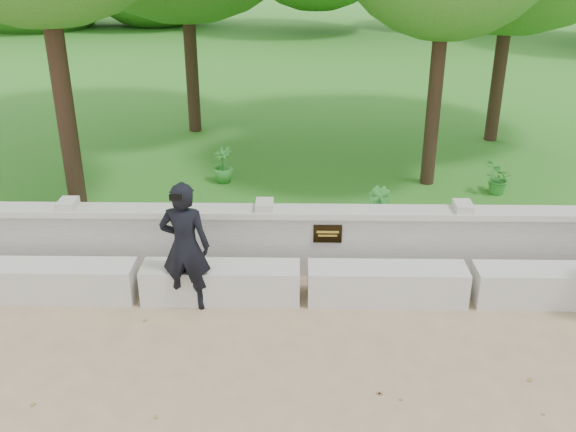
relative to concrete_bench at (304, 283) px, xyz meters
The scene contains 8 objects.
ground 1.91m from the concrete_bench, 90.00° to the right, with size 80.00×80.00×0.00m, color #9A825E.
lawn 12.10m from the concrete_bench, 90.00° to the left, with size 40.00×22.00×0.25m, color #24731F.
concrete_bench is the anchor object (origin of this frame).
parapet_wall 0.74m from the concrete_bench, 89.99° to the left, with size 12.50×0.35×0.90m.
man_main 1.49m from the concrete_bench, behind, with size 0.61×0.55×1.58m.
shrub_b 1.79m from the concrete_bench, 52.91° to the left, with size 0.36×0.29×0.65m, color #2E822C.
shrub_c 4.24m from the concrete_bench, 42.75° to the left, with size 0.47×0.40×0.52m, color #2E822C.
shrub_d 3.61m from the concrete_bench, 111.83° to the left, with size 0.34×0.30×0.61m, color #2E822C.
Camera 1 is at (-0.07, -4.84, 4.11)m, focal length 40.00 mm.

